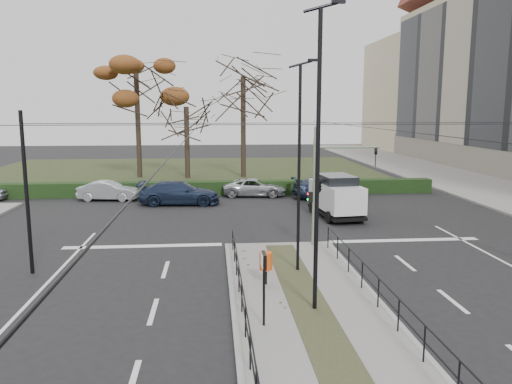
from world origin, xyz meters
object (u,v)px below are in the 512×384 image
litter_bin (266,261)px  traffic_light (320,184)px  streetlamp_median_near (318,159)px  bare_tree_center (243,84)px  parked_car_third (179,193)px  parked_car_fourth (255,187)px  bare_tree_near (186,112)px  info_panel (264,269)px  white_van (336,195)px  streetlamp_median_far (300,166)px  parked_car_second (108,191)px  parked_car_fifth (330,187)px  rust_tree (136,68)px

litter_bin → traffic_light: bearing=59.1°
streetlamp_median_near → bare_tree_center: size_ratio=0.76×
parked_car_third → parked_car_fourth: parked_car_third is taller
bare_tree_near → info_panel: bearing=-83.4°
parked_car_third → info_panel: bearing=-166.5°
parked_car_third → bare_tree_near: (-0.05, 12.00, 5.05)m
parked_car_fourth → white_van: white_van is taller
traffic_light → streetlamp_median_far: 3.91m
parked_car_second → parked_car_fourth: size_ratio=0.89×
white_van → parked_car_fifth: bearing=79.9°
streetlamp_median_near → white_van: streetlamp_median_near is taller
parked_car_third → parked_car_fifth: (10.15, 1.39, -0.01)m
info_panel → parked_car_third: 19.25m
streetlamp_median_far → litter_bin: bearing=-134.1°
parked_car_fourth → parked_car_third: bearing=124.2°
parked_car_third → parked_car_fourth: 5.74m
parked_car_fourth → info_panel: bearing=-177.6°
streetlamp_median_far → rust_tree: 29.12m
info_panel → rust_tree: bearing=103.9°
white_van → rust_tree: (-13.37, 17.34, 8.26)m
white_van → bare_tree_near: 19.50m
info_panel → parked_car_second: bearing=112.0°
parked_car_second → parked_car_fourth: (9.92, 0.82, -0.03)m
litter_bin → parked_car_fifth: size_ratio=0.22×
traffic_light → litter_bin: bearing=-120.9°
litter_bin → streetlamp_median_far: (1.35, 1.39, 3.08)m
streetlamp_median_far → white_van: streetlamp_median_far is taller
parked_car_second → bare_tree_center: bare_tree_center is taller
white_van → rust_tree: bearing=127.6°
litter_bin → bare_tree_center: size_ratio=0.10×
parked_car_second → rust_tree: rust_tree is taller
streetlamp_median_near → parked_car_fifth: size_ratio=1.73×
info_panel → parked_car_third: size_ratio=0.40×
bare_tree_center → parked_car_third: bearing=-111.9°
streetlamp_median_near → litter_bin: bearing=119.0°
streetlamp_median_near → parked_car_fourth: bearing=90.3°
litter_bin → rust_tree: (-8.22, 28.34, 8.57)m
bare_tree_near → parked_car_second: bearing=-115.3°
streetlamp_median_near → parked_car_fifth: (4.97, 19.27, -3.89)m
streetlamp_median_far → parked_car_fourth: (-0.20, 16.90, -3.40)m
info_panel → white_van: size_ratio=0.44×
bare_tree_near → parked_car_fifth: bearing=-46.1°
parked_car_second → parked_car_fourth: 9.96m
litter_bin → bare_tree_near: bearing=98.2°
bare_tree_near → parked_car_fifth: (10.20, -10.61, -5.06)m
streetlamp_median_far → parked_car_fourth: size_ratio=1.73×
white_van → rust_tree: size_ratio=0.38×
traffic_light → parked_car_fifth: 12.84m
traffic_light → streetlamp_median_near: streetlamp_median_near is taller
litter_bin → parked_car_third: (-3.93, 15.63, -0.19)m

